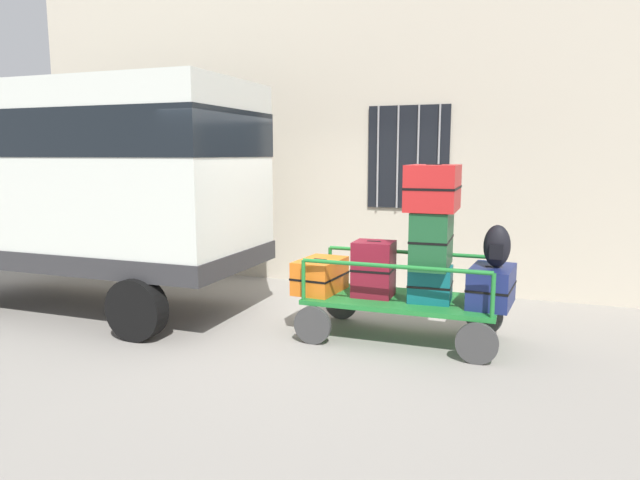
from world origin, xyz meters
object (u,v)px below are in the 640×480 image
object	(u,v)px
suitcase_midleft_bottom	(374,269)
backpack	(497,246)
van	(88,175)
luggage_cart	(401,306)
suitcase_center_top	(433,188)
suitcase_center_bottom	(430,284)
suitcase_center_middle	(432,239)
suitcase_left_bottom	(320,275)
suitcase_midright_bottom	(492,286)

from	to	relation	value
suitcase_midleft_bottom	backpack	bearing A→B (deg)	0.48
van	luggage_cart	bearing A→B (deg)	1.60
van	luggage_cart	size ratio (longest dim) A/B	2.07
luggage_cart	suitcase_center_top	size ratio (longest dim) A/B	2.81
suitcase_center_bottom	suitcase_center_middle	distance (m)	0.49
suitcase_left_bottom	suitcase_center_middle	distance (m)	1.36
suitcase_left_bottom	suitcase_center_middle	xyz separation A→B (m)	(1.27, 0.03, 0.49)
suitcase_left_bottom	suitcase_midright_bottom	bearing A→B (deg)	1.70
suitcase_midleft_bottom	suitcase_center_bottom	size ratio (longest dim) A/B	1.31
van	suitcase_midright_bottom	bearing A→B (deg)	1.69
suitcase_center_middle	suitcase_midright_bottom	xyz separation A→B (m)	(0.63, 0.03, -0.47)
suitcase_center_top	backpack	xyz separation A→B (m)	(0.67, 0.01, -0.59)
luggage_cart	suitcase_midleft_bottom	bearing A→B (deg)	-177.81
backpack	suitcase_center_bottom	bearing A→B (deg)	179.68
suitcase_left_bottom	suitcase_center_top	size ratio (longest dim) A/B	0.95
luggage_cart	suitcase_center_middle	xyz separation A→B (m)	(0.32, 0.00, 0.77)
suitcase_center_bottom	suitcase_midright_bottom	world-z (taller)	suitcase_midright_bottom
suitcase_midleft_bottom	suitcase_center_bottom	distance (m)	0.65
suitcase_left_bottom	suitcase_center_bottom	bearing A→B (deg)	1.11
van	suitcase_midleft_bottom	bearing A→B (deg)	1.55
suitcase_midleft_bottom	suitcase_midright_bottom	distance (m)	1.27
luggage_cart	suitcase_midleft_bottom	xyz separation A→B (m)	(-0.32, -0.01, 0.40)
luggage_cart	suitcase_center_middle	size ratio (longest dim) A/B	2.86
suitcase_midright_bottom	suitcase_left_bottom	bearing A→B (deg)	-178.30
suitcase_midright_bottom	backpack	world-z (taller)	backpack
backpack	suitcase_midright_bottom	bearing A→B (deg)	135.72
van	suitcase_center_bottom	bearing A→B (deg)	1.52
suitcase_midleft_bottom	backpack	world-z (taller)	backpack
suitcase_left_bottom	suitcase_midright_bottom	world-z (taller)	suitcase_midright_bottom
suitcase_center_bottom	suitcase_center_top	xyz separation A→B (m)	(-0.00, -0.01, 1.04)
suitcase_center_middle	suitcase_midright_bottom	distance (m)	0.79
suitcase_center_bottom	suitcase_center_top	size ratio (longest dim) A/B	0.63
van	suitcase_center_middle	bearing A→B (deg)	1.53
luggage_cart	suitcase_center_top	distance (m)	1.36
suitcase_center_middle	suitcase_midleft_bottom	bearing A→B (deg)	-178.62
van	luggage_cart	xyz separation A→B (m)	(4.14, 0.12, -1.41)
luggage_cart	suitcase_midleft_bottom	world-z (taller)	suitcase_midleft_bottom
luggage_cart	suitcase_left_bottom	world-z (taller)	suitcase_left_bottom
suitcase_center_middle	suitcase_center_top	xyz separation A→B (m)	(0.00, -0.01, 0.55)
luggage_cart	suitcase_midright_bottom	size ratio (longest dim) A/B	2.90
van	suitcase_center_bottom	xyz separation A→B (m)	(4.46, 0.12, -1.13)
suitcase_left_bottom	backpack	bearing A→B (deg)	0.62
backpack	luggage_cart	bearing A→B (deg)	179.93
suitcase_center_middle	suitcase_center_top	world-z (taller)	suitcase_center_top
suitcase_left_bottom	suitcase_center_bottom	size ratio (longest dim) A/B	1.52
van	backpack	bearing A→B (deg)	1.28
luggage_cart	suitcase_midright_bottom	xyz separation A→B (m)	(0.95, 0.03, 0.30)
suitcase_center_top	suitcase_midright_bottom	distance (m)	1.20
suitcase_center_bottom	suitcase_midleft_bottom	bearing A→B (deg)	-178.67
suitcase_center_bottom	van	bearing A→B (deg)	-178.48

